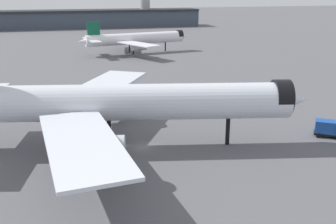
{
  "coord_description": "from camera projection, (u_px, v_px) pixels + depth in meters",
  "views": [
    {
      "loc": [
        -12.65,
        -59.87,
        25.65
      ],
      "look_at": [
        4.29,
        -0.48,
        5.95
      ],
      "focal_mm": 41.87,
      "sensor_mm": 36.0,
      "label": 1
    }
  ],
  "objects": [
    {
      "name": "service_truck_front",
      "position": [
        330.0,
        129.0,
        69.83
      ],
      "size": [
        5.82,
        5.05,
        3.0
      ],
      "rotation": [
        0.0,
        0.0,
        5.67
      ],
      "color": "black",
      "rests_on": "ground"
    },
    {
      "name": "airliner_far_taxiway",
      "position": [
        135.0,
        39.0,
        157.99
      ],
      "size": [
        46.37,
        41.9,
        13.18
      ],
      "rotation": [
        0.0,
        0.0,
        0.15
      ],
      "color": "white",
      "rests_on": "ground"
    },
    {
      "name": "terminal_building",
      "position": [
        17.0,
        20.0,
        248.95
      ],
      "size": [
        240.71,
        27.3,
        17.85
      ],
      "rotation": [
        0.0,
        0.0,
        -0.03
      ],
      "color": "#3D4756",
      "rests_on": "ground"
    },
    {
      "name": "ground",
      "position": [
        143.0,
        147.0,
        65.95
      ],
      "size": [
        900.0,
        900.0,
        0.0
      ],
      "primitive_type": "plane",
      "color": "#56565B"
    },
    {
      "name": "traffic_cone_near_nose",
      "position": [
        99.0,
        91.0,
        99.67
      ],
      "size": [
        0.57,
        0.57,
        0.71
      ],
      "primitive_type": "cone",
      "color": "#F2600C",
      "rests_on": "ground"
    },
    {
      "name": "airliner_near_gate",
      "position": [
        120.0,
        103.0,
        63.94
      ],
      "size": [
        61.74,
        55.41,
        17.25
      ],
      "rotation": [
        0.0,
        0.0,
        -0.23
      ],
      "color": "silver",
      "rests_on": "ground"
    }
  ]
}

